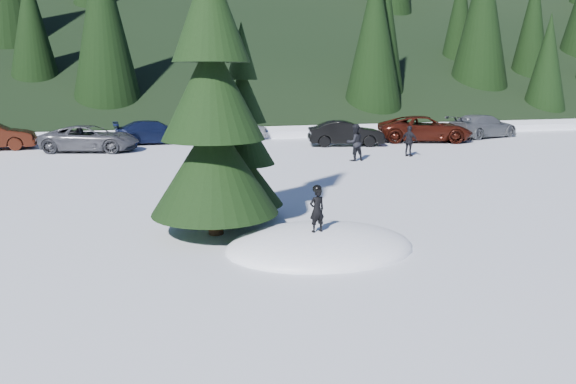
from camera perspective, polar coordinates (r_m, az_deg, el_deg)
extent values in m
plane|color=white|center=(13.27, 3.28, -5.68)|extent=(200.00, 200.00, 0.00)
ellipsoid|color=white|center=(13.27, 3.28, -5.68)|extent=(4.48, 3.52, 0.96)
cylinder|color=black|center=(14.30, -7.39, -1.55)|extent=(0.38, 0.38, 1.40)
cone|color=black|center=(14.08, -7.51, 2.77)|extent=(3.20, 3.20, 2.46)
cone|color=black|center=(13.91, -7.73, 10.35)|extent=(2.54, 2.54, 2.46)
cone|color=black|center=(13.98, -7.95, 17.99)|extent=(1.88, 1.88, 2.46)
cylinder|color=black|center=(15.84, -4.49, -0.90)|extent=(0.26, 0.26, 1.00)
cone|color=black|center=(15.71, -4.53, 1.45)|extent=(2.20, 2.20, 1.52)
cone|color=black|center=(15.54, -4.60, 5.62)|extent=(1.75, 1.75, 1.52)
cone|color=black|center=(15.46, -4.67, 9.86)|extent=(1.29, 1.29, 1.52)
cone|color=black|center=(15.46, -4.74, 14.12)|extent=(0.84, 0.84, 1.52)
imported|color=black|center=(12.71, 2.96, -1.84)|extent=(0.41, 0.31, 1.02)
imported|color=black|center=(26.36, 6.79, 5.01)|extent=(0.93, 0.78, 1.72)
imported|color=black|center=(28.21, 12.23, 5.07)|extent=(0.80, 0.94, 1.51)
imported|color=#494A51|center=(31.12, -19.45, 5.16)|extent=(5.35, 3.51, 1.37)
imported|color=#0E1533|center=(33.53, -13.37, 5.94)|extent=(4.72, 2.13, 1.34)
imported|color=#9EA0A6|center=(34.89, -5.50, 6.49)|extent=(4.29, 2.02, 1.42)
imported|color=black|center=(31.84, 5.92, 5.94)|extent=(4.46, 2.33, 1.40)
imported|color=#361009|center=(34.59, 13.73, 6.25)|extent=(6.00, 4.01, 1.53)
imported|color=#575B60|center=(37.86, 19.16, 6.35)|extent=(5.41, 3.42, 1.46)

